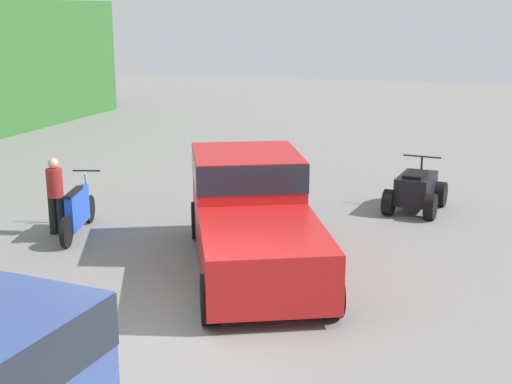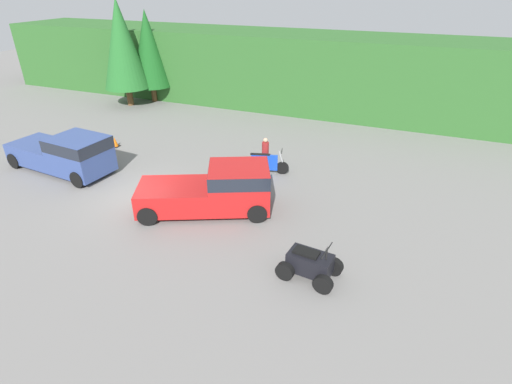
{
  "view_description": "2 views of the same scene",
  "coord_description": "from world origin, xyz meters",
  "px_view_note": "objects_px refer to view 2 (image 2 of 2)",
  "views": [
    {
      "loc": [
        -8.35,
        -3.86,
        4.58
      ],
      "look_at": [
        5.19,
        0.53,
        0.95
      ],
      "focal_mm": 50.0,
      "sensor_mm": 36.0,
      "label": 1
    },
    {
      "loc": [
        10.41,
        -12.23,
        8.39
      ],
      "look_at": [
        5.19,
        0.53,
        0.95
      ],
      "focal_mm": 28.0,
      "sensor_mm": 36.0,
      "label": 2
    }
  ],
  "objects_px": {
    "pickup_truck_red": "(217,188)",
    "rider_person": "(265,152)",
    "pickup_truck_second": "(67,153)",
    "dirt_bike": "(264,164)",
    "traffic_cone": "(115,142)",
    "quad_atv": "(310,264)"
  },
  "relations": [
    {
      "from": "quad_atv",
      "to": "rider_person",
      "type": "xyz_separation_m",
      "value": [
        -4.19,
        6.99,
        0.41
      ]
    },
    {
      "from": "pickup_truck_red",
      "to": "pickup_truck_second",
      "type": "xyz_separation_m",
      "value": [
        -8.33,
        0.55,
        0.0
      ]
    },
    {
      "from": "pickup_truck_red",
      "to": "rider_person",
      "type": "bearing_deg",
      "value": 60.45
    },
    {
      "from": "traffic_cone",
      "to": "quad_atv",
      "type": "bearing_deg",
      "value": -26.85
    },
    {
      "from": "dirt_bike",
      "to": "quad_atv",
      "type": "distance_m",
      "value": 7.72
    },
    {
      "from": "pickup_truck_second",
      "to": "traffic_cone",
      "type": "height_order",
      "value": "pickup_truck_second"
    },
    {
      "from": "dirt_bike",
      "to": "traffic_cone",
      "type": "xyz_separation_m",
      "value": [
        -8.98,
        0.04,
        -0.25
      ]
    },
    {
      "from": "pickup_truck_second",
      "to": "traffic_cone",
      "type": "bearing_deg",
      "value": 98.18
    },
    {
      "from": "dirt_bike",
      "to": "traffic_cone",
      "type": "relative_size",
      "value": 4.17
    },
    {
      "from": "dirt_bike",
      "to": "rider_person",
      "type": "bearing_deg",
      "value": 90.42
    },
    {
      "from": "pickup_truck_second",
      "to": "rider_person",
      "type": "relative_size",
      "value": 3.46
    },
    {
      "from": "quad_atv",
      "to": "traffic_cone",
      "type": "bearing_deg",
      "value": 159.91
    },
    {
      "from": "dirt_bike",
      "to": "quad_atv",
      "type": "relative_size",
      "value": 1.16
    },
    {
      "from": "pickup_truck_second",
      "to": "dirt_bike",
      "type": "xyz_separation_m",
      "value": [
        8.82,
        3.45,
        -0.51
      ]
    },
    {
      "from": "rider_person",
      "to": "pickup_truck_red",
      "type": "bearing_deg",
      "value": -101.09
    },
    {
      "from": "traffic_cone",
      "to": "dirt_bike",
      "type": "bearing_deg",
      "value": -0.27
    },
    {
      "from": "pickup_truck_red",
      "to": "quad_atv",
      "type": "bearing_deg",
      "value": -54.15
    },
    {
      "from": "pickup_truck_red",
      "to": "dirt_bike",
      "type": "bearing_deg",
      "value": 58.16
    },
    {
      "from": "pickup_truck_red",
      "to": "pickup_truck_second",
      "type": "bearing_deg",
      "value": 151.37
    },
    {
      "from": "rider_person",
      "to": "pickup_truck_second",
      "type": "bearing_deg",
      "value": -162.3
    },
    {
      "from": "pickup_truck_red",
      "to": "traffic_cone",
      "type": "relative_size",
      "value": 10.11
    },
    {
      "from": "traffic_cone",
      "to": "rider_person",
      "type": "bearing_deg",
      "value": 2.52
    }
  ]
}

